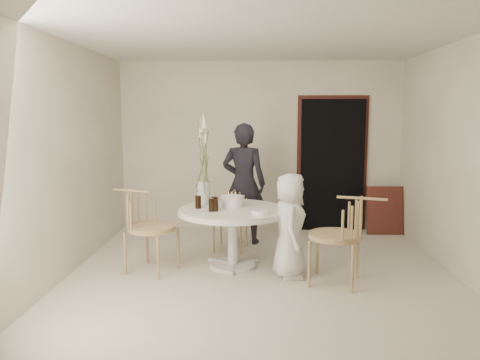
{
  "coord_description": "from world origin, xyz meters",
  "views": [
    {
      "loc": [
        -0.07,
        -5.3,
        1.85
      ],
      "look_at": [
        -0.26,
        0.3,
        1.07
      ],
      "focal_mm": 35.0,
      "sensor_mm": 36.0,
      "label": 1
    }
  ],
  "objects_px": {
    "flower_vase": "(204,169)",
    "chair_far": "(232,211)",
    "table": "(233,218)",
    "chair_left": "(142,218)",
    "girl": "(244,184)",
    "boy": "(290,226)",
    "chair_right": "(348,227)",
    "birthday_cake": "(232,201)"
  },
  "relations": [
    {
      "from": "chair_far",
      "to": "birthday_cake",
      "type": "xyz_separation_m",
      "value": [
        0.03,
        -0.73,
        0.27
      ]
    },
    {
      "from": "chair_far",
      "to": "boy",
      "type": "distance_m",
      "value": 1.37
    },
    {
      "from": "table",
      "to": "flower_vase",
      "type": "height_order",
      "value": "flower_vase"
    },
    {
      "from": "table",
      "to": "boy",
      "type": "height_order",
      "value": "boy"
    },
    {
      "from": "chair_left",
      "to": "girl",
      "type": "bearing_deg",
      "value": -22.01
    },
    {
      "from": "boy",
      "to": "girl",
      "type": "bearing_deg",
      "value": 22.84
    },
    {
      "from": "boy",
      "to": "chair_far",
      "type": "bearing_deg",
      "value": 33.12
    },
    {
      "from": "boy",
      "to": "birthday_cake",
      "type": "xyz_separation_m",
      "value": [
        -0.69,
        0.43,
        0.2
      ]
    },
    {
      "from": "girl",
      "to": "chair_right",
      "type": "bearing_deg",
      "value": 136.06
    },
    {
      "from": "chair_right",
      "to": "boy",
      "type": "xyz_separation_m",
      "value": [
        -0.61,
        0.24,
        -0.04
      ]
    },
    {
      "from": "chair_far",
      "to": "table",
      "type": "bearing_deg",
      "value": -76.25
    },
    {
      "from": "chair_far",
      "to": "birthday_cake",
      "type": "distance_m",
      "value": 0.78
    },
    {
      "from": "table",
      "to": "chair_left",
      "type": "height_order",
      "value": "chair_left"
    },
    {
      "from": "table",
      "to": "birthday_cake",
      "type": "height_order",
      "value": "birthday_cake"
    },
    {
      "from": "table",
      "to": "boy",
      "type": "bearing_deg",
      "value": -25.83
    },
    {
      "from": "table",
      "to": "flower_vase",
      "type": "bearing_deg",
      "value": 146.06
    },
    {
      "from": "table",
      "to": "chair_right",
      "type": "bearing_deg",
      "value": -23.78
    },
    {
      "from": "table",
      "to": "birthday_cake",
      "type": "distance_m",
      "value": 0.21
    },
    {
      "from": "chair_left",
      "to": "chair_right",
      "type": "bearing_deg",
      "value": -79.02
    },
    {
      "from": "chair_left",
      "to": "flower_vase",
      "type": "xyz_separation_m",
      "value": [
        0.7,
        0.41,
        0.54
      ]
    },
    {
      "from": "flower_vase",
      "to": "table",
      "type": "bearing_deg",
      "value": -33.94
    },
    {
      "from": "chair_left",
      "to": "girl",
      "type": "distance_m",
      "value": 1.75
    },
    {
      "from": "table",
      "to": "girl",
      "type": "relative_size",
      "value": 0.76
    },
    {
      "from": "chair_left",
      "to": "girl",
      "type": "height_order",
      "value": "girl"
    },
    {
      "from": "chair_left",
      "to": "flower_vase",
      "type": "distance_m",
      "value": 0.97
    },
    {
      "from": "flower_vase",
      "to": "chair_far",
      "type": "bearing_deg",
      "value": 60.35
    },
    {
      "from": "chair_far",
      "to": "girl",
      "type": "bearing_deg",
      "value": 72.6
    },
    {
      "from": "boy",
      "to": "chair_right",
      "type": "bearing_deg",
      "value": -109.97
    },
    {
      "from": "girl",
      "to": "boy",
      "type": "bearing_deg",
      "value": 122.52
    },
    {
      "from": "chair_far",
      "to": "boy",
      "type": "bearing_deg",
      "value": -47.72
    },
    {
      "from": "chair_right",
      "to": "boy",
      "type": "bearing_deg",
      "value": -93.03
    },
    {
      "from": "table",
      "to": "chair_far",
      "type": "xyz_separation_m",
      "value": [
        -0.05,
        0.84,
        -0.09
      ]
    },
    {
      "from": "chair_left",
      "to": "chair_far",
      "type": "bearing_deg",
      "value": -25.3
    },
    {
      "from": "birthday_cake",
      "to": "table",
      "type": "bearing_deg",
      "value": -82.32
    },
    {
      "from": "table",
      "to": "chair_left",
      "type": "distance_m",
      "value": 1.09
    },
    {
      "from": "chair_far",
      "to": "flower_vase",
      "type": "height_order",
      "value": "flower_vase"
    },
    {
      "from": "chair_right",
      "to": "flower_vase",
      "type": "bearing_deg",
      "value": -97.85
    },
    {
      "from": "table",
      "to": "girl",
      "type": "xyz_separation_m",
      "value": [
        0.11,
        1.12,
        0.26
      ]
    },
    {
      "from": "chair_right",
      "to": "boy",
      "type": "relative_size",
      "value": 0.83
    },
    {
      "from": "girl",
      "to": "boy",
      "type": "xyz_separation_m",
      "value": [
        0.57,
        -1.45,
        -0.27
      ]
    },
    {
      "from": "chair_right",
      "to": "boy",
      "type": "distance_m",
      "value": 0.66
    },
    {
      "from": "table",
      "to": "chair_far",
      "type": "relative_size",
      "value": 1.64
    }
  ]
}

